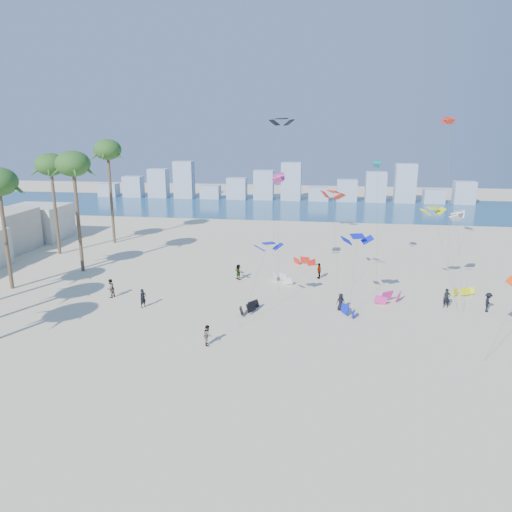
# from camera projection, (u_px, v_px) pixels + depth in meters

# --- Properties ---
(ground) EXTENTS (220.00, 220.00, 0.00)m
(ground) POSITION_uv_depth(u_px,v_px,m) (178.00, 380.00, 32.94)
(ground) COLOR beige
(ground) RESTS_ON ground
(ocean) EXTENTS (220.00, 220.00, 0.00)m
(ocean) POSITION_uv_depth(u_px,v_px,m) (280.00, 207.00, 101.74)
(ocean) COLOR navy
(ocean) RESTS_ON ground
(kitesurfer_near) EXTENTS (0.72, 0.79, 1.81)m
(kitesurfer_near) POSITION_uv_depth(u_px,v_px,m) (143.00, 298.00, 45.80)
(kitesurfer_near) COLOR black
(kitesurfer_near) RESTS_ON ground
(kitesurfer_mid) EXTENTS (0.83, 0.94, 1.63)m
(kitesurfer_mid) POSITION_uv_depth(u_px,v_px,m) (208.00, 335.00, 38.05)
(kitesurfer_mid) COLOR gray
(kitesurfer_mid) RESTS_ON ground
(kitesurfers_far) EXTENTS (36.75, 10.36, 1.89)m
(kitesurfers_far) POSITION_uv_depth(u_px,v_px,m) (305.00, 287.00, 49.07)
(kitesurfers_far) COLOR black
(kitesurfers_far) RESTS_ON ground
(grounded_kites) EXTENTS (22.88, 19.25, 1.02)m
(grounded_kites) POSITION_uv_depth(u_px,v_px,m) (334.00, 289.00, 49.73)
(grounded_kites) COLOR black
(grounded_kites) RESTS_ON ground
(flying_kites) EXTENTS (23.90, 30.28, 17.86)m
(flying_kites) POSITION_uv_depth(u_px,v_px,m) (361.00, 182.00, 49.57)
(flying_kites) COLOR #0C19CC
(flying_kites) RESTS_ON ground
(palm_row) EXTENTS (10.64, 44.80, 14.65)m
(palm_row) POSITION_uv_depth(u_px,v_px,m) (8.00, 180.00, 48.48)
(palm_row) COLOR brown
(palm_row) RESTS_ON ground
(distant_skyline) EXTENTS (85.00, 3.00, 8.40)m
(distant_skyline) POSITION_uv_depth(u_px,v_px,m) (280.00, 186.00, 110.66)
(distant_skyline) COLOR #9EADBF
(distant_skyline) RESTS_ON ground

